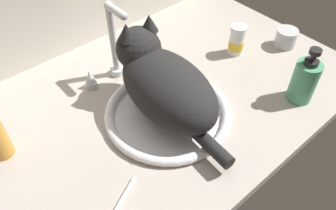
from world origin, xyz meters
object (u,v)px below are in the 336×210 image
metal_jar (286,38)px  pill_bottle (236,40)px  soap_pump_bottle (304,81)px  sink_basin (168,113)px  faucet (116,50)px  cat (162,80)px

metal_jar → pill_bottle: bearing=151.7°
soap_pump_bottle → pill_bottle: (2.41, 24.58, -1.77)cm
sink_basin → faucet: (-0.00, 21.67, 7.52)cm
cat → faucet: bearing=90.5°
soap_pump_bottle → metal_jar: bearing=44.2°
soap_pump_bottle → pill_bottle: bearing=84.4°
faucet → metal_jar: faucet is taller
pill_bottle → soap_pump_bottle: bearing=-95.6°
pill_bottle → metal_jar: bearing=-28.3°
faucet → cat: 19.20cm
sink_basin → soap_pump_bottle: bearing=-30.2°
metal_jar → faucet: bearing=154.5°
cat → soap_pump_bottle: bearing=-33.8°
metal_jar → soap_pump_bottle: 24.13cm
cat → metal_jar: 48.32cm
soap_pump_bottle → faucet: bearing=127.8°
metal_jar → cat: bearing=175.6°
faucet → pill_bottle: 36.51cm
sink_basin → soap_pump_bottle: size_ratio=2.01×
cat → pill_bottle: (32.88, 4.21, -5.92)cm
cat → sink_basin: bearing=-94.0°
faucet → cat: size_ratio=0.57×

